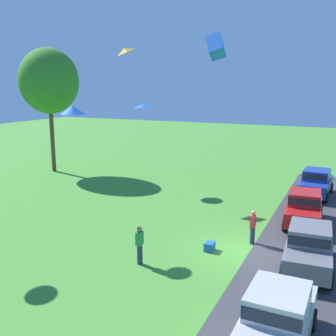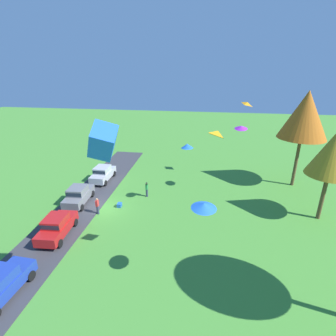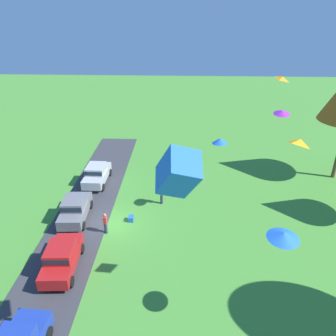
{
  "view_description": "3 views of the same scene",
  "coord_description": "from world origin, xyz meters",
  "px_view_note": "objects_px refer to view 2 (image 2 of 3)",
  "views": [
    {
      "loc": [
        -17.06,
        -4.08,
        7.62
      ],
      "look_at": [
        0.63,
        4.2,
        3.49
      ],
      "focal_mm": 42.0,
      "sensor_mm": 36.0,
      "label": 1
    },
    {
      "loc": [
        21.89,
        9.91,
        13.59
      ],
      "look_at": [
        1.79,
        6.86,
        5.54
      ],
      "focal_mm": 28.0,
      "sensor_mm": 36.0,
      "label": 2
    },
    {
      "loc": [
        20.61,
        5.32,
        15.33
      ],
      "look_at": [
        -0.26,
        4.43,
        4.9
      ],
      "focal_mm": 35.0,
      "sensor_mm": 36.0,
      "label": 3
    }
  ],
  "objects_px": {
    "car_sedan_mid_row": "(78,195)",
    "person_watching_sky": "(97,206)",
    "kite_diamond_trailing_tail": "(247,103)",
    "person_on_lawn": "(147,189)",
    "car_sedan_near_entrance": "(103,173)",
    "kite_diamond_high_right": "(218,133)",
    "kite_delta_over_trees": "(187,146)",
    "car_sedan_by_flagpole": "(57,226)",
    "kite_box_mid_center": "(103,141)",
    "kite_delta_low_drifter": "(204,206)",
    "tree_left_of_center": "(333,154)",
    "car_sedan_far_end": "(0,284)",
    "tree_center_back": "(305,115)",
    "cooler_box": "(119,205)",
    "kite_delta_high_left": "(241,127)"
  },
  "relations": [
    {
      "from": "tree_left_of_center",
      "to": "car_sedan_by_flagpole",
      "type": "bearing_deg",
      "value": -74.64
    },
    {
      "from": "car_sedan_mid_row",
      "to": "person_watching_sky",
      "type": "distance_m",
      "value": 3.22
    },
    {
      "from": "person_watching_sky",
      "to": "tree_center_back",
      "type": "height_order",
      "value": "tree_center_back"
    },
    {
      "from": "person_watching_sky",
      "to": "car_sedan_mid_row",
      "type": "bearing_deg",
      "value": -121.16
    },
    {
      "from": "cooler_box",
      "to": "kite_diamond_high_right",
      "type": "relative_size",
      "value": 0.59
    },
    {
      "from": "kite_delta_over_trees",
      "to": "kite_diamond_high_right",
      "type": "relative_size",
      "value": 1.22
    },
    {
      "from": "cooler_box",
      "to": "car_sedan_near_entrance",
      "type": "bearing_deg",
      "value": -145.52
    },
    {
      "from": "person_watching_sky",
      "to": "kite_diamond_trailing_tail",
      "type": "distance_m",
      "value": 19.93
    },
    {
      "from": "person_on_lawn",
      "to": "kite_delta_low_drifter",
      "type": "distance_m",
      "value": 14.43
    },
    {
      "from": "car_sedan_by_flagpole",
      "to": "car_sedan_far_end",
      "type": "relative_size",
      "value": 1.0
    },
    {
      "from": "car_sedan_near_entrance",
      "to": "tree_center_back",
      "type": "distance_m",
      "value": 24.31
    },
    {
      "from": "person_watching_sky",
      "to": "car_sedan_near_entrance",
      "type": "bearing_deg",
      "value": -162.05
    },
    {
      "from": "cooler_box",
      "to": "kite_diamond_high_right",
      "type": "height_order",
      "value": "kite_diamond_high_right"
    },
    {
      "from": "car_sedan_mid_row",
      "to": "person_watching_sky",
      "type": "bearing_deg",
      "value": 58.84
    },
    {
      "from": "tree_center_back",
      "to": "kite_delta_low_drifter",
      "type": "distance_m",
      "value": 20.5
    },
    {
      "from": "kite_box_mid_center",
      "to": "kite_delta_low_drifter",
      "type": "bearing_deg",
      "value": 115.26
    },
    {
      "from": "kite_diamond_high_right",
      "to": "car_sedan_mid_row",
      "type": "bearing_deg",
      "value": -119.75
    },
    {
      "from": "car_sedan_far_end",
      "to": "kite_diamond_high_right",
      "type": "xyz_separation_m",
      "value": [
        -4.2,
        12.72,
        8.9
      ]
    },
    {
      "from": "kite_box_mid_center",
      "to": "kite_delta_low_drifter",
      "type": "height_order",
      "value": "kite_box_mid_center"
    },
    {
      "from": "tree_left_of_center",
      "to": "kite_delta_high_left",
      "type": "height_order",
      "value": "tree_left_of_center"
    },
    {
      "from": "kite_delta_over_trees",
      "to": "car_sedan_near_entrance",
      "type": "bearing_deg",
      "value": -113.96
    },
    {
      "from": "car_sedan_mid_row",
      "to": "tree_left_of_center",
      "type": "xyz_separation_m",
      "value": [
        -0.73,
        23.67,
        5.43
      ]
    },
    {
      "from": "kite_delta_over_trees",
      "to": "car_sedan_far_end",
      "type": "bearing_deg",
      "value": -38.48
    },
    {
      "from": "person_watching_sky",
      "to": "kite_diamond_high_right",
      "type": "bearing_deg",
      "value": 60.61
    },
    {
      "from": "kite_delta_high_left",
      "to": "person_watching_sky",
      "type": "bearing_deg",
      "value": -65.41
    },
    {
      "from": "person_on_lawn",
      "to": "kite_delta_low_drifter",
      "type": "xyz_separation_m",
      "value": [
        11.92,
        6.23,
        5.23
      ]
    },
    {
      "from": "car_sedan_mid_row",
      "to": "kite_delta_high_left",
      "type": "relative_size",
      "value": 3.44
    },
    {
      "from": "tree_left_of_center",
      "to": "kite_diamond_trailing_tail",
      "type": "xyz_separation_m",
      "value": [
        -8.28,
        -6.44,
        2.98
      ]
    },
    {
      "from": "tree_left_of_center",
      "to": "kite_box_mid_center",
      "type": "height_order",
      "value": "kite_box_mid_center"
    },
    {
      "from": "car_sedan_near_entrance",
      "to": "tree_left_of_center",
      "type": "height_order",
      "value": "tree_left_of_center"
    },
    {
      "from": "person_on_lawn",
      "to": "cooler_box",
      "type": "relative_size",
      "value": 3.05
    },
    {
      "from": "kite_delta_over_trees",
      "to": "kite_diamond_trailing_tail",
      "type": "distance_m",
      "value": 10.46
    },
    {
      "from": "car_sedan_by_flagpole",
      "to": "tree_center_back",
      "type": "distance_m",
      "value": 27.39
    },
    {
      "from": "person_watching_sky",
      "to": "kite_diamond_trailing_tail",
      "type": "height_order",
      "value": "kite_diamond_trailing_tail"
    },
    {
      "from": "person_on_lawn",
      "to": "tree_left_of_center",
      "type": "relative_size",
      "value": 0.2
    },
    {
      "from": "tree_center_back",
      "to": "cooler_box",
      "type": "height_order",
      "value": "tree_center_back"
    },
    {
      "from": "car_sedan_near_entrance",
      "to": "car_sedan_mid_row",
      "type": "relative_size",
      "value": 0.99
    },
    {
      "from": "cooler_box",
      "to": "kite_delta_high_left",
      "type": "xyz_separation_m",
      "value": [
        -4.54,
        11.86,
        7.46
      ]
    },
    {
      "from": "cooler_box",
      "to": "kite_box_mid_center",
      "type": "distance_m",
      "value": 15.79
    },
    {
      "from": "cooler_box",
      "to": "kite_delta_high_left",
      "type": "relative_size",
      "value": 0.43
    },
    {
      "from": "car_sedan_far_end",
      "to": "kite_diamond_trailing_tail",
      "type": "distance_m",
      "value": 27.93
    },
    {
      "from": "person_watching_sky",
      "to": "kite_delta_high_left",
      "type": "xyz_separation_m",
      "value": [
        -6.17,
        13.48,
        6.78
      ]
    },
    {
      "from": "kite_delta_high_left",
      "to": "tree_center_back",
      "type": "bearing_deg",
      "value": 117.11
    },
    {
      "from": "kite_diamond_high_right",
      "to": "kite_delta_high_left",
      "type": "bearing_deg",
      "value": 167.11
    },
    {
      "from": "kite_box_mid_center",
      "to": "kite_diamond_trailing_tail",
      "type": "relative_size",
      "value": 1.38
    },
    {
      "from": "person_on_lawn",
      "to": "tree_center_back",
      "type": "bearing_deg",
      "value": 108.38
    },
    {
      "from": "kite_diamond_trailing_tail",
      "to": "person_on_lawn",
      "type": "bearing_deg",
      "value": -58.75
    },
    {
      "from": "tree_center_back",
      "to": "kite_box_mid_center",
      "type": "bearing_deg",
      "value": -37.67
    },
    {
      "from": "kite_delta_high_left",
      "to": "kite_diamond_high_right",
      "type": "relative_size",
      "value": 1.37
    },
    {
      "from": "car_sedan_by_flagpole",
      "to": "kite_box_mid_center",
      "type": "relative_size",
      "value": 2.99
    }
  ]
}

